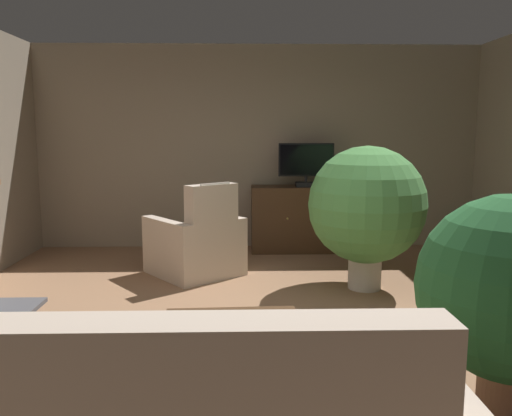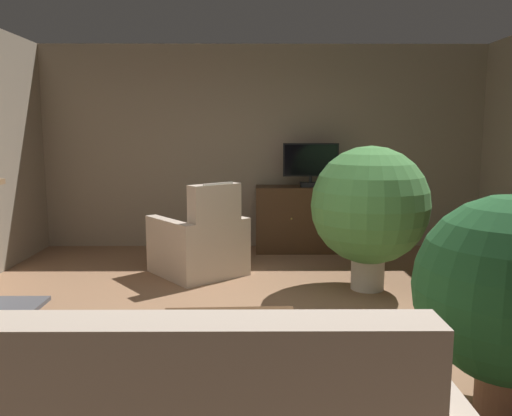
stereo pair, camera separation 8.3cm
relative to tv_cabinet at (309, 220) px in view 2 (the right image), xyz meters
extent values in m
cube|color=#936B4C|center=(-0.62, -3.13, -0.44)|extent=(6.67, 7.46, 0.04)
cube|color=gray|center=(-0.62, 0.35, 0.97)|extent=(6.67, 0.10, 2.78)
cube|color=#8E704C|center=(-0.78, -3.72, -0.41)|extent=(2.33, 1.79, 0.01)
cube|color=black|center=(0.00, 0.00, -0.39)|extent=(1.39, 0.42, 0.06)
cube|color=#422B19|center=(0.00, 0.00, 0.02)|extent=(1.45, 0.48, 0.88)
sphere|color=tan|center=(-0.26, -0.26, 0.07)|extent=(0.03, 0.03, 0.03)
sphere|color=tan|center=(0.26, -0.26, 0.07)|extent=(0.03, 0.03, 0.03)
cube|color=black|center=(0.00, -0.05, 0.49)|extent=(0.26, 0.20, 0.06)
cylinder|color=black|center=(0.00, -0.05, 0.56)|extent=(0.04, 0.04, 0.08)
cube|color=black|center=(0.00, -0.05, 0.82)|extent=(0.73, 0.05, 0.44)
cube|color=black|center=(0.00, -0.08, 0.82)|extent=(0.69, 0.01, 0.40)
cube|color=#4C331E|center=(-0.92, -3.70, -0.03)|extent=(0.91, 0.59, 0.03)
cylinder|color=#4C331E|center=(-0.53, -3.45, -0.23)|extent=(0.04, 0.04, 0.37)
cylinder|color=#4C331E|center=(-1.32, -3.49, -0.23)|extent=(0.04, 0.04, 0.37)
cylinder|color=#4C331E|center=(-0.51, -3.91, -0.23)|extent=(0.04, 0.04, 0.37)
cylinder|color=#4C331E|center=(-1.30, -3.94, -0.23)|extent=(0.04, 0.04, 0.37)
cube|color=black|center=(-1.12, -3.59, -0.01)|extent=(0.18, 0.11, 0.02)
cube|color=silver|center=(-1.03, -3.63, -0.02)|extent=(0.30, 0.22, 0.01)
cube|color=#C6B29E|center=(-1.07, -5.24, 0.29)|extent=(1.87, 0.20, 0.57)
cube|color=tan|center=(-1.26, -5.04, 0.13)|extent=(0.37, 0.15, 0.36)
cube|color=#C6B29E|center=(-1.40, -1.12, -0.19)|extent=(1.01, 1.06, 0.46)
cube|color=#C6B29E|center=(-1.18, -1.40, 0.34)|extent=(0.57, 0.50, 0.60)
cube|color=#C6B29E|center=(-1.68, -1.34, -0.09)|extent=(0.65, 0.78, 0.66)
cube|color=#C6B29E|center=(-1.12, -0.90, -0.09)|extent=(0.65, 0.78, 0.66)
cube|color=white|center=(-1.13, -1.45, 0.54)|extent=(0.30, 0.24, 0.24)
cylinder|color=beige|center=(0.42, -1.73, -0.25)|extent=(0.34, 0.34, 0.34)
sphere|color=#4C8E47|center=(0.42, -1.73, 0.46)|extent=(1.20, 1.20, 1.20)
cylinder|color=#99664C|center=(0.67, -4.11, -0.28)|extent=(0.31, 0.31, 0.27)
sphere|color=#235B2D|center=(0.67, -4.11, 0.32)|extent=(1.06, 1.06, 1.06)
ellipsoid|color=#2D2D33|center=(-2.20, -3.39, -0.32)|extent=(0.41, 0.25, 0.20)
sphere|color=#2D2D33|center=(-2.44, -3.36, -0.29)|extent=(0.15, 0.15, 0.15)
cone|color=#2D2D33|center=(-2.45, -3.40, -0.22)|extent=(0.04, 0.04, 0.04)
cone|color=#2D2D33|center=(-2.44, -3.32, -0.22)|extent=(0.04, 0.04, 0.04)
cylinder|color=#2D2D33|center=(-1.92, -3.47, -0.36)|extent=(0.22, 0.06, 0.09)
camera|label=1|loc=(-0.85, -6.87, 1.19)|focal=36.19mm
camera|label=2|loc=(-0.76, -6.87, 1.19)|focal=36.19mm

